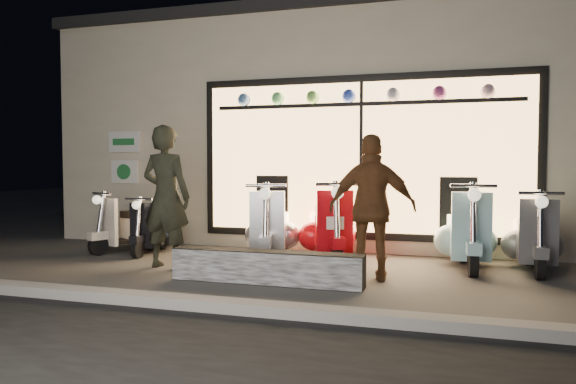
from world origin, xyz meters
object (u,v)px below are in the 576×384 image
man (166,197)px  woman (372,208)px  scooter_red (329,229)px  scooter_silver (271,229)px  graffiti_barrier (267,267)px

man → woman: man is taller
scooter_red → woman: (0.87, -1.32, 0.45)m
scooter_silver → woman: bearing=-47.4°
scooter_silver → woman: (1.74, -1.18, 0.46)m
scooter_red → woman: woman is taller
graffiti_barrier → scooter_red: scooter_red is taller
graffiti_barrier → man: 1.94m
scooter_red → man: 2.46m
scooter_red → woman: bearing=-78.1°
graffiti_barrier → woman: bearing=25.0°
man → scooter_silver: bearing=-130.1°
scooter_red → man: bearing=-167.9°
scooter_red → woman: size_ratio=0.87×
graffiti_barrier → scooter_silver: size_ratio=1.51×
graffiti_barrier → man: (-1.68, 0.55, 0.79)m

